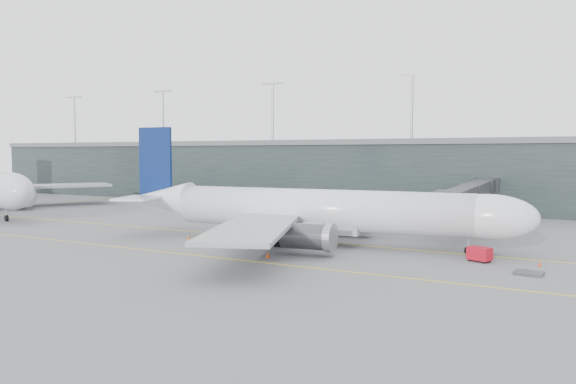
% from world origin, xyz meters
% --- Properties ---
extents(ground, '(320.00, 320.00, 0.00)m').
position_xyz_m(ground, '(0.00, 0.00, 0.00)').
color(ground, '#57575C').
rests_on(ground, ground).
extents(taxiline_a, '(160.00, 0.25, 0.02)m').
position_xyz_m(taxiline_a, '(0.00, -4.00, 0.01)').
color(taxiline_a, gold).
rests_on(taxiline_a, ground).
extents(taxiline_b, '(160.00, 0.25, 0.02)m').
position_xyz_m(taxiline_b, '(0.00, -20.00, 0.01)').
color(taxiline_b, gold).
rests_on(taxiline_b, ground).
extents(taxiline_lead_main, '(0.25, 60.00, 0.02)m').
position_xyz_m(taxiline_lead_main, '(5.00, 20.00, 0.01)').
color(taxiline_lead_main, gold).
rests_on(taxiline_lead_main, ground).
extents(taxiline_lead_adj, '(0.25, 60.00, 0.02)m').
position_xyz_m(taxiline_lead_adj, '(-75.00, 20.00, 0.01)').
color(taxiline_lead_adj, gold).
rests_on(taxiline_lead_adj, ground).
extents(terminal, '(240.00, 36.00, 29.00)m').
position_xyz_m(terminal, '(-0.00, 58.00, 7.62)').
color(terminal, black).
rests_on(terminal, ground).
extents(main_aircraft, '(57.38, 53.74, 16.08)m').
position_xyz_m(main_aircraft, '(7.30, -5.55, 4.51)').
color(main_aircraft, silver).
rests_on(main_aircraft, ground).
extents(jet_bridge, '(5.81, 48.84, 7.44)m').
position_xyz_m(jet_bridge, '(22.97, 26.23, 5.57)').
color(jet_bridge, '#2B2B30').
rests_on(jet_bridge, ground).
extents(gse_cart, '(2.83, 2.32, 1.66)m').
position_xyz_m(gse_cart, '(28.98, -8.04, 0.92)').
color(gse_cart, '#A40B1A').
rests_on(gse_cart, ground).
extents(baggage_dolly, '(2.85, 2.35, 0.27)m').
position_xyz_m(baggage_dolly, '(34.50, -12.54, 0.16)').
color(baggage_dolly, '#36373B').
rests_on(baggage_dolly, ground).
extents(uld_a, '(2.07, 1.72, 1.75)m').
position_xyz_m(uld_a, '(-3.85, 9.86, 0.92)').
color(uld_a, '#3F3E43').
rests_on(uld_a, ground).
extents(uld_b, '(1.80, 1.45, 1.62)m').
position_xyz_m(uld_b, '(-2.11, 12.34, 0.85)').
color(uld_b, '#3F3E43').
rests_on(uld_b, ground).
extents(uld_c, '(1.86, 1.51, 1.65)m').
position_xyz_m(uld_c, '(1.01, 11.39, 0.87)').
color(uld_c, '#3F3E43').
rests_on(uld_c, ground).
extents(cone_nose, '(0.39, 0.39, 0.62)m').
position_xyz_m(cone_nose, '(35.15, -7.79, 0.31)').
color(cone_nose, red).
rests_on(cone_nose, ground).
extents(cone_wing_stbd, '(0.50, 0.50, 0.79)m').
position_xyz_m(cone_wing_stbd, '(6.89, -17.40, 0.40)').
color(cone_wing_stbd, '#F9450D').
rests_on(cone_wing_stbd, ground).
extents(cone_wing_port, '(0.49, 0.49, 0.78)m').
position_xyz_m(cone_wing_port, '(9.16, 12.30, 0.39)').
color(cone_wing_port, '#DF570C').
rests_on(cone_wing_port, ground).
extents(cone_tail, '(0.44, 0.44, 0.69)m').
position_xyz_m(cone_tail, '(-9.62, -11.16, 0.35)').
color(cone_tail, orange).
rests_on(cone_tail, ground).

